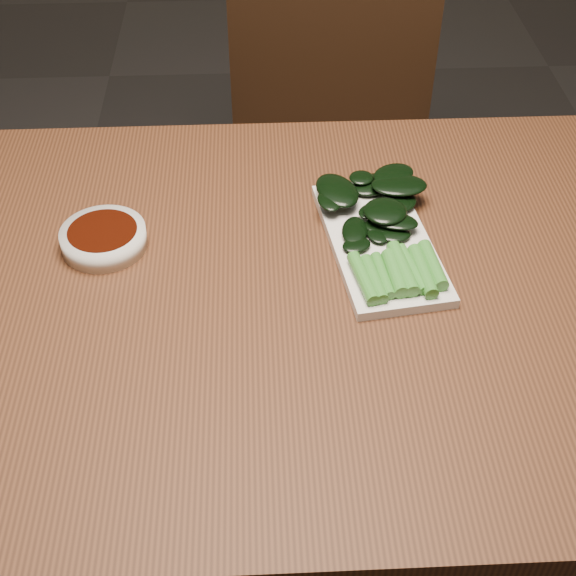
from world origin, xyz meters
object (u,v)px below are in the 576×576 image
Objects in this scene: serving_plate at (380,242)px; gai_lan at (381,221)px; chair_far at (323,144)px; sauce_bowl at (104,238)px; table at (273,324)px.

serving_plate is 0.98× the size of gai_lan.
chair_far is 7.65× the size of sauce_bowl.
serving_plate is at bearing 25.62° from table.
chair_far is at bearing 91.38° from serving_plate.
table is 0.78m from chair_far.
chair_far is 0.79m from sauce_bowl.
sauce_bowl is at bearing 158.43° from table.
sauce_bowl is 0.38m from serving_plate.
sauce_bowl is at bearing 177.29° from serving_plate.
gai_lan reaches higher than table.
sauce_bowl is (-0.23, 0.09, 0.09)m from table.
serving_plate is (0.15, 0.07, 0.08)m from table.
chair_far is at bearing 60.99° from sauce_bowl.
table is at bearing -89.50° from chair_far.
serving_plate is at bearing -77.87° from chair_far.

